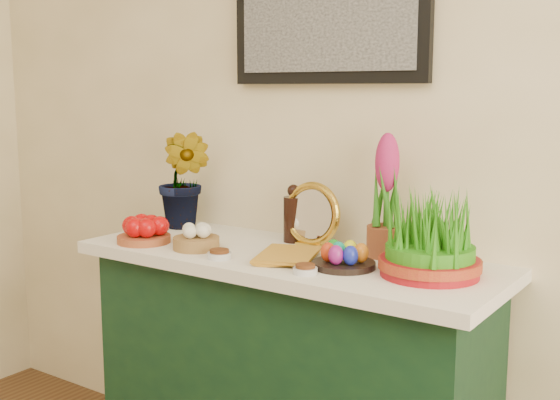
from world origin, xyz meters
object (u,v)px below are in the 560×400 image
at_px(mirror, 312,215).
at_px(wheatgrass_sabzeh, 430,240).
at_px(book, 260,253).
at_px(sideboard, 289,389).
at_px(hyacinth_green, 184,164).

distance_m(mirror, wheatgrass_sabzeh, 0.50).
xyz_separation_m(mirror, book, (-0.04, -0.24, -0.09)).
bearing_deg(sideboard, mirror, 88.23).
relative_size(sideboard, book, 5.65).
bearing_deg(sideboard, wheatgrass_sabzeh, -0.22).
bearing_deg(sideboard, book, -109.87).
distance_m(sideboard, book, 0.49).
bearing_deg(hyacinth_green, mirror, -7.27).
bearing_deg(mirror, book, -100.00).
xyz_separation_m(mirror, wheatgrass_sabzeh, (0.48, -0.13, -0.00)).
distance_m(sideboard, wheatgrass_sabzeh, 0.75).
relative_size(hyacinth_green, mirror, 2.25).
xyz_separation_m(sideboard, mirror, (0.00, 0.13, 0.57)).
height_order(mirror, wheatgrass_sabzeh, wheatgrass_sabzeh).
relative_size(mirror, book, 0.95).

